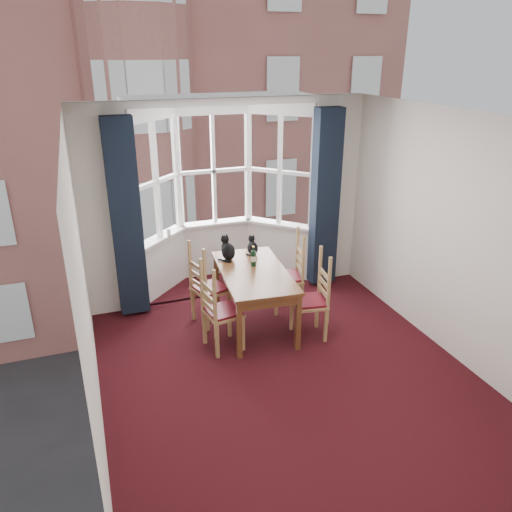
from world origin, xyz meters
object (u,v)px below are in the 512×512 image
chair_right_near (316,302)px  dining_table (254,277)px  chair_left_near (216,314)px  cat_right (253,247)px  chair_right_far (293,277)px  candle_tall (169,232)px  wine_bottle (253,257)px  chair_left_far (204,291)px  cat_left (228,250)px

chair_right_near → dining_table: bearing=141.2°
chair_left_near → cat_right: bearing=50.0°
chair_right_near → cat_right: (-0.47, 1.05, 0.40)m
chair_right_far → candle_tall: 1.92m
candle_tall → chair_right_near: bearing=-52.2°
chair_left_near → wine_bottle: 0.97m
chair_left_near → candle_tall: candle_tall is taller
wine_bottle → candle_tall: bearing=125.7°
dining_table → candle_tall: (-0.82, 1.37, 0.24)m
cat_right → wine_bottle: 0.39m
chair_right_near → chair_right_far: 0.76m
chair_left_far → cat_left: bearing=31.4°
dining_table → chair_right_far: chair_right_far is taller
cat_left → wine_bottle: 0.41m
chair_left_far → chair_right_near: size_ratio=1.00×
chair_right_near → cat_right: bearing=114.3°
chair_right_far → chair_left_near: bearing=-153.1°
wine_bottle → chair_left_far: bearing=172.9°
dining_table → chair_right_near: chair_right_near is taller
chair_left_far → wine_bottle: 0.77m
cat_right → candle_tall: bearing=139.8°
dining_table → cat_right: 0.59m
chair_left_near → cat_right: (0.79, 0.94, 0.40)m
dining_table → chair_right_near: size_ratio=1.73×
chair_right_far → wine_bottle: bearing=-172.1°
cat_left → cat_right: 0.37m
chair_left_near → chair_left_far: 0.64m
chair_right_near → cat_left: (-0.84, 0.99, 0.43)m
dining_table → chair_left_far: bearing=158.5°
cat_left → chair_left_near: bearing=-115.4°
cat_right → wine_bottle: (-0.12, -0.38, 0.01)m
cat_right → cat_left: bearing=-171.9°
dining_table → chair_left_far: (-0.60, 0.24, -0.21)m
cat_left → cat_right: (0.37, 0.05, -0.03)m
chair_right_near → cat_right: size_ratio=3.37×
dining_table → cat_left: size_ratio=4.62×
chair_right_near → cat_left: cat_left is taller
chair_left_near → chair_right_near: 1.26m
chair_left_far → candle_tall: 1.24m
candle_tall → dining_table: bearing=-59.0°
chair_left_far → chair_right_near: same height
cat_left → wine_bottle: cat_left is taller
dining_table → wine_bottle: wine_bottle is taller
chair_left_near → cat_right: cat_right is taller
cat_left → candle_tall: bearing=125.1°
candle_tall → cat_left: bearing=-54.9°
dining_table → chair_left_far: size_ratio=1.73×
chair_left_far → chair_right_near: (1.24, -0.75, 0.00)m
chair_right_far → cat_right: (-0.49, 0.29, 0.40)m
chair_left_near → chair_right_far: same height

